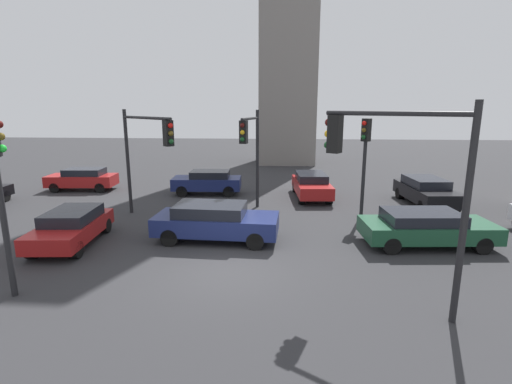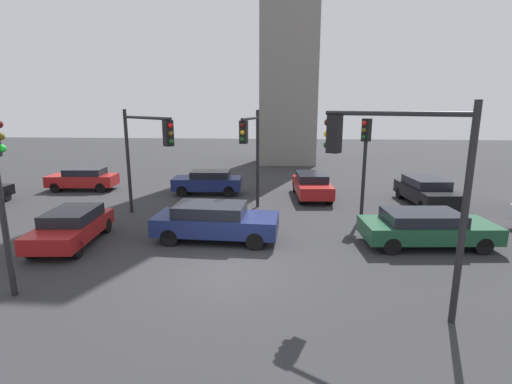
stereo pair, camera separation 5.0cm
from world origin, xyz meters
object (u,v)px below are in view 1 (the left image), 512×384
(car_0, at_px, (83,179))
(car_4, at_px, (215,221))
(traffic_light_1, at_px, (395,164))
(car_7, at_px, (72,226))
(car_8, at_px, (208,182))
(car_5, at_px, (426,227))
(traffic_light_2, at_px, (146,143))
(car_6, at_px, (311,185))
(traffic_light_3, at_px, (251,143))
(car_2, at_px, (426,191))
(traffic_light_0, at_px, (365,149))

(car_0, xyz_separation_m, car_4, (9.69, -8.39, 0.05))
(traffic_light_1, height_order, car_4, traffic_light_1)
(car_7, distance_m, car_8, 9.29)
(car_7, relative_size, car_8, 1.02)
(car_0, height_order, car_5, car_0)
(traffic_light_2, xyz_separation_m, car_6, (7.50, 5.22, -2.77))
(car_7, bearing_deg, car_0, -158.84)
(car_6, bearing_deg, traffic_light_2, -59.50)
(traffic_light_3, relative_size, car_2, 1.08)
(car_5, relative_size, car_8, 1.20)
(car_0, bearing_deg, traffic_light_0, 158.65)
(traffic_light_2, relative_size, car_5, 1.02)
(car_4, xyz_separation_m, car_7, (-5.26, -0.78, -0.08))
(car_6, distance_m, car_8, 6.03)
(traffic_light_0, distance_m, traffic_light_1, 7.91)
(traffic_light_2, height_order, car_5, traffic_light_2)
(traffic_light_2, xyz_separation_m, car_4, (3.30, -2.17, -2.74))
(traffic_light_1, xyz_separation_m, traffic_light_2, (-8.57, 6.56, -0.16))
(traffic_light_1, xyz_separation_m, car_6, (-1.07, 11.78, -2.93))
(car_4, bearing_deg, car_5, 2.56)
(car_4, xyz_separation_m, car_5, (7.84, -0.04, -0.06))
(car_2, bearing_deg, traffic_light_3, -80.73)
(car_2, relative_size, car_7, 1.11)
(car_5, distance_m, car_7, 13.12)
(car_6, height_order, car_7, car_6)
(traffic_light_3, bearing_deg, car_2, 114.95)
(traffic_light_0, bearing_deg, car_4, -17.18)
(traffic_light_2, relative_size, car_0, 1.20)
(car_8, bearing_deg, car_5, 137.95)
(car_7, bearing_deg, car_5, 88.59)
(traffic_light_3, bearing_deg, traffic_light_2, -56.70)
(traffic_light_1, distance_m, car_7, 11.53)
(car_6, bearing_deg, traffic_light_0, 22.63)
(traffic_light_2, distance_m, car_0, 9.34)
(traffic_light_2, relative_size, car_4, 1.03)
(traffic_light_2, height_order, car_8, traffic_light_2)
(traffic_light_0, distance_m, car_0, 16.82)
(traffic_light_3, xyz_separation_m, car_0, (-10.74, 4.45, -2.65))
(traffic_light_0, relative_size, car_6, 1.03)
(car_0, bearing_deg, car_4, 135.01)
(traffic_light_0, height_order, car_0, traffic_light_0)
(car_0, xyz_separation_m, car_2, (19.74, -2.25, 0.03))
(car_4, bearing_deg, car_0, 141.99)
(car_5, bearing_deg, traffic_light_3, 145.31)
(car_7, bearing_deg, car_8, 153.56)
(traffic_light_1, relative_size, car_4, 1.09)
(traffic_light_1, distance_m, car_2, 11.92)
(traffic_light_3, bearing_deg, car_4, -3.71)
(traffic_light_0, bearing_deg, car_6, -109.32)
(traffic_light_2, bearing_deg, car_0, -179.61)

